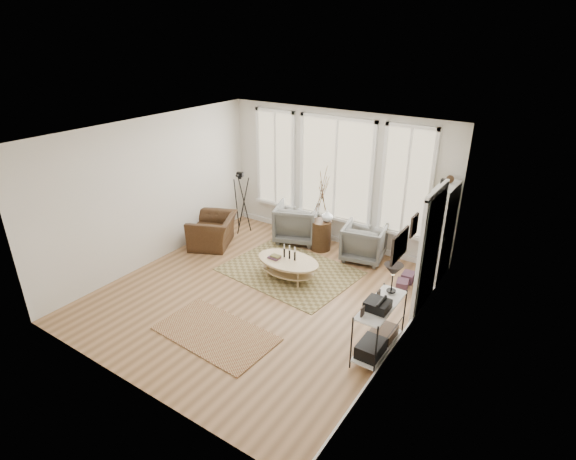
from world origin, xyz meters
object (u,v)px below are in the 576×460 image
Objects in this scene: coffee_table at (288,264)px; armchair_right at (364,242)px; low_shelf at (380,323)px; accent_chair at (213,231)px; bookcase at (440,235)px; side_table at (322,211)px; armchair_left at (297,222)px.

coffee_table is 1.75m from armchair_right.
low_shelf is 1.26× the size of accent_chair.
low_shelf is at bearing -91.28° from bookcase.
armchair_right is at bearing 119.01° from low_shelf.
side_table reaches higher than armchair_right.
armchair_left is 1.64m from armchair_right.
accent_chair is at bearing 163.04° from low_shelf.
accent_chair is at bearing -151.20° from side_table.
armchair_left is 0.82m from side_table.
low_shelf reaches higher than accent_chair.
accent_chair is at bearing 20.88° from armchair_left.
low_shelf is (-0.06, -2.52, -0.44)m from bookcase.
low_shelf is at bearing 108.17° from armchair_right.
bookcase is at bearing 157.92° from armchair_left.
armchair_right is 0.81× the size of accent_chair.
armchair_right is at bearing 177.66° from bookcase.
armchair_left is at bearing 178.56° from bookcase.
armchair_right reaches higher than accent_chair.
coffee_table is at bearing 96.03° from armchair_left.
coffee_table is 1.73m from armchair_left.
armchair_right is at bearing 85.86° from accent_chair.
side_table reaches higher than accent_chair.
side_table is (-0.10, 1.44, 0.57)m from coffee_table.
low_shelf is 4.02m from armchair_left.
armchair_left is 1.87m from accent_chair.
accent_chair is (-2.07, -1.14, -0.54)m from side_table.
coffee_table is at bearing 56.01° from accent_chair.
accent_chair is (-3.04, -1.22, -0.04)m from armchair_right.
low_shelf is 2.95m from armchair_right.
low_shelf is 3.48m from side_table.
low_shelf is at bearing -24.74° from coffee_table.
armchair_right is 1.09m from side_table.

